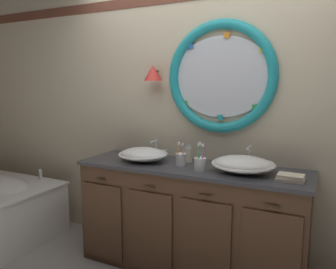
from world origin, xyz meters
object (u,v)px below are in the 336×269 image
object	(u,v)px
sink_basin_right	(243,164)
soap_dispenser	(189,154)
folded_hand_towel	(291,178)
toothbrush_holder_left	(181,159)
sink_basin_left	(143,154)
toothbrush_holder_right	(200,163)

from	to	relation	value
sink_basin_right	soap_dispenser	world-z (taller)	soap_dispenser
soap_dispenser	folded_hand_towel	world-z (taller)	soap_dispenser
sink_basin_right	toothbrush_holder_left	world-z (taller)	toothbrush_holder_left
soap_dispenser	toothbrush_holder_left	bearing A→B (deg)	-94.91
toothbrush_holder_left	sink_basin_left	bearing A→B (deg)	179.90
sink_basin_right	folded_hand_towel	distance (m)	0.36
folded_hand_towel	sink_basin_left	bearing A→B (deg)	176.95
sink_basin_right	toothbrush_holder_right	bearing A→B (deg)	-164.21
toothbrush_holder_left	folded_hand_towel	xyz separation A→B (m)	(0.86, -0.06, -0.04)
toothbrush_holder_left	soap_dispenser	size ratio (longest dim) A/B	1.23
sink_basin_right	toothbrush_holder_left	size ratio (longest dim) A/B	2.43
sink_basin_right	soap_dispenser	distance (m)	0.52
sink_basin_right	folded_hand_towel	size ratio (longest dim) A/B	2.52
toothbrush_holder_left	folded_hand_towel	distance (m)	0.87
toothbrush_holder_left	toothbrush_holder_right	world-z (taller)	toothbrush_holder_right
soap_dispenser	folded_hand_towel	xyz separation A→B (m)	(0.85, -0.20, -0.05)
sink_basin_right	folded_hand_towel	bearing A→B (deg)	-10.57
sink_basin_right	toothbrush_holder_right	size ratio (longest dim) A/B	2.13
sink_basin_left	folded_hand_towel	distance (m)	1.22
toothbrush_holder_right	folded_hand_towel	world-z (taller)	toothbrush_holder_right
sink_basin_left	toothbrush_holder_right	size ratio (longest dim) A/B	1.93
soap_dispenser	sink_basin_right	bearing A→B (deg)	-15.22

